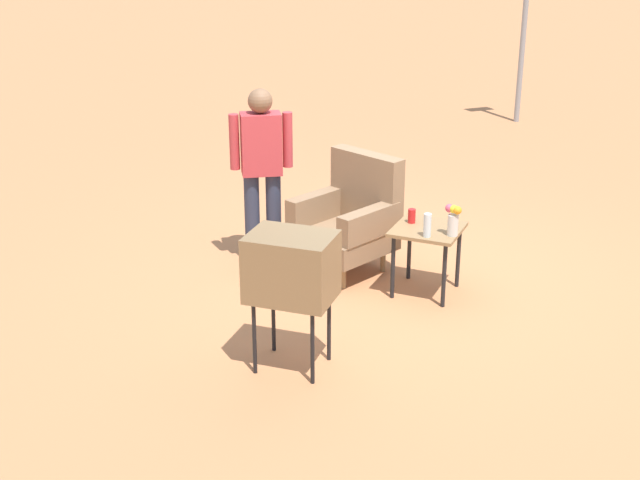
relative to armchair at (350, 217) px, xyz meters
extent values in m
plane|color=#C17A4C|center=(0.26, -0.04, -0.50)|extent=(60.00, 60.00, 0.00)
cylinder|color=#937047|center=(-0.38, -0.25, -0.39)|extent=(0.05, 0.05, 0.22)
cylinder|color=#937047|center=(0.11, -0.44, -0.39)|extent=(0.05, 0.05, 0.22)
cylinder|color=#937047|center=(-0.19, 0.25, -0.39)|extent=(0.05, 0.05, 0.22)
cylinder|color=#937047|center=(0.31, 0.06, -0.39)|extent=(0.05, 0.05, 0.22)
cube|color=#8C6B4C|center=(-0.04, -0.09, -0.18)|extent=(0.98, 0.98, 0.20)
cube|color=#8C6B4C|center=(0.08, 0.20, 0.24)|extent=(0.77, 0.42, 0.64)
cube|color=#8C6B4C|center=(-0.34, 0.02, 0.05)|extent=(0.38, 0.69, 0.26)
cube|color=#8C6B4C|center=(0.26, -0.21, 0.05)|extent=(0.38, 0.69, 0.26)
cylinder|color=black|center=(0.57, -0.45, -0.21)|extent=(0.04, 0.04, 0.57)
cylinder|color=black|center=(1.02, -0.45, -0.21)|extent=(0.04, 0.04, 0.57)
cylinder|color=black|center=(0.57, 0.00, -0.21)|extent=(0.04, 0.04, 0.57)
cylinder|color=black|center=(1.02, 0.00, -0.21)|extent=(0.04, 0.04, 0.57)
cube|color=#937047|center=(0.80, -0.23, 0.08)|extent=(0.56, 0.56, 0.03)
cylinder|color=black|center=(0.50, -1.67, -0.22)|extent=(0.03, 0.03, 0.55)
cylinder|color=black|center=(0.06, -1.70, -0.22)|extent=(0.03, 0.03, 0.55)
cylinder|color=black|center=(0.53, -2.03, -0.22)|extent=(0.03, 0.03, 0.55)
cylinder|color=black|center=(0.09, -2.06, -0.22)|extent=(0.03, 0.03, 0.55)
cube|color=olive|center=(0.29, -1.86, 0.29)|extent=(0.63, 0.48, 0.48)
cube|color=#383D3F|center=(0.28, -1.64, 0.29)|extent=(0.42, 0.04, 0.34)
cylinder|color=#2D3347|center=(-0.89, -0.22, -0.07)|extent=(0.14, 0.14, 0.86)
cylinder|color=#2D3347|center=(-0.72, -0.11, -0.07)|extent=(0.14, 0.14, 0.86)
cube|color=#BC383D|center=(-0.80, -0.16, 0.64)|extent=(0.42, 0.38, 0.56)
cylinder|color=#BC383D|center=(-1.00, -0.29, 0.67)|extent=(0.09, 0.09, 0.50)
cylinder|color=#BC383D|center=(-0.60, -0.03, 0.67)|extent=(0.09, 0.09, 0.50)
sphere|color=brown|center=(-0.80, -0.16, 1.03)|extent=(0.22, 0.22, 0.22)
cylinder|color=gray|center=(0.24, 6.30, 0.50)|extent=(0.08, 0.08, 2.00)
cylinder|color=silver|center=(0.85, -0.43, 0.20)|extent=(0.06, 0.06, 0.20)
cylinder|color=red|center=(0.63, -0.16, 0.16)|extent=(0.07, 0.07, 0.12)
cylinder|color=silver|center=(1.04, -0.32, 0.19)|extent=(0.09, 0.09, 0.18)
sphere|color=yellow|center=(1.04, -0.32, 0.33)|extent=(0.07, 0.07, 0.07)
sphere|color=#E04C66|center=(1.00, -0.31, 0.33)|extent=(0.07, 0.07, 0.07)
sphere|color=orange|center=(1.07, -0.34, 0.33)|extent=(0.07, 0.07, 0.07)
camera|label=1|loc=(2.73, -6.98, 2.72)|focal=49.38mm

